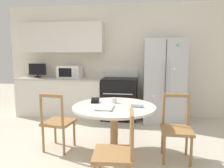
# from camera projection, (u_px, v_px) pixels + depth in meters

# --- Properties ---
(ground_plane) EXTENTS (14.00, 14.00, 0.00)m
(ground_plane) POSITION_uv_depth(u_px,v_px,m) (83.00, 168.00, 2.83)
(ground_plane) COLOR beige
(back_wall) EXTENTS (5.20, 0.44, 2.60)m
(back_wall) POSITION_uv_depth(u_px,v_px,m) (100.00, 55.00, 5.21)
(back_wall) COLOR silver
(back_wall) RESTS_ON ground_plane
(kitchen_counter) EXTENTS (2.03, 0.64, 0.90)m
(kitchen_counter) POSITION_uv_depth(u_px,v_px,m) (61.00, 97.00, 5.19)
(kitchen_counter) COLOR silver
(kitchen_counter) RESTS_ON ground_plane
(refrigerator) EXTENTS (0.84, 0.77, 1.78)m
(refrigerator) POSITION_uv_depth(u_px,v_px,m) (164.00, 81.00, 4.69)
(refrigerator) COLOR #B2B5BA
(refrigerator) RESTS_ON ground_plane
(oven_range) EXTENTS (0.77, 0.68, 1.08)m
(oven_range) POSITION_uv_depth(u_px,v_px,m) (120.00, 98.00, 4.95)
(oven_range) COLOR black
(oven_range) RESTS_ON ground_plane
(microwave) EXTENTS (0.52, 0.38, 0.29)m
(microwave) POSITION_uv_depth(u_px,v_px,m) (70.00, 72.00, 5.13)
(microwave) COLOR white
(microwave) RESTS_ON kitchen_counter
(countertop_tv) EXTENTS (0.42, 0.16, 0.33)m
(countertop_tv) POSITION_uv_depth(u_px,v_px,m) (37.00, 70.00, 5.25)
(countertop_tv) COLOR black
(countertop_tv) RESTS_ON kitchen_counter
(dining_table) EXTENTS (1.19, 1.19, 0.74)m
(dining_table) POSITION_uv_depth(u_px,v_px,m) (114.00, 116.00, 3.13)
(dining_table) COLOR beige
(dining_table) RESTS_ON ground_plane
(dining_chair_left) EXTENTS (0.47, 0.47, 0.90)m
(dining_chair_left) POSITION_uv_depth(u_px,v_px,m) (58.00, 122.00, 3.33)
(dining_chair_left) COLOR #9E7042
(dining_chair_left) RESTS_ON ground_plane
(dining_chair_near) EXTENTS (0.46, 0.46, 0.90)m
(dining_chair_near) POSITION_uv_depth(u_px,v_px,m) (116.00, 154.00, 2.29)
(dining_chair_near) COLOR #9E7042
(dining_chair_near) RESTS_ON ground_plane
(dining_chair_right) EXTENTS (0.42, 0.42, 0.90)m
(dining_chair_right) POSITION_uv_depth(u_px,v_px,m) (176.00, 129.00, 3.03)
(dining_chair_right) COLOR #9E7042
(dining_chair_right) RESTS_ON ground_plane
(candle_glass) EXTENTS (0.09, 0.09, 0.08)m
(candle_glass) POSITION_uv_depth(u_px,v_px,m) (114.00, 101.00, 3.29)
(candle_glass) COLOR silver
(candle_glass) RESTS_ON dining_table
(folded_napkin) EXTENTS (0.17, 0.08, 0.05)m
(folded_napkin) POSITION_uv_depth(u_px,v_px,m) (137.00, 105.00, 3.02)
(folded_napkin) COLOR #A3BCDB
(folded_napkin) RESTS_ON dining_table
(wallet) EXTENTS (0.14, 0.14, 0.07)m
(wallet) POSITION_uv_depth(u_px,v_px,m) (95.00, 101.00, 3.31)
(wallet) COLOR black
(wallet) RESTS_ON dining_table
(mail_stack) EXTENTS (0.26, 0.33, 0.02)m
(mail_stack) POSITION_uv_depth(u_px,v_px,m) (105.00, 108.00, 2.96)
(mail_stack) COLOR white
(mail_stack) RESTS_ON dining_table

